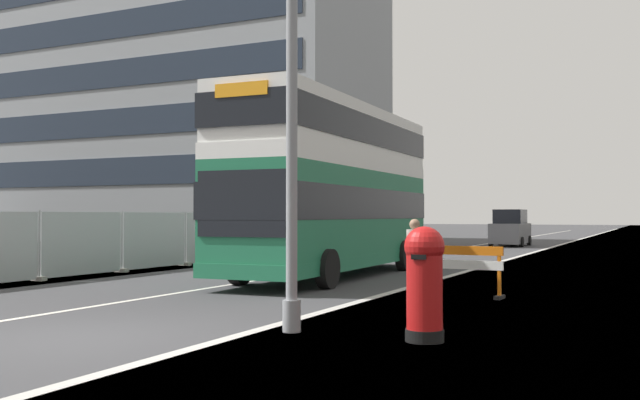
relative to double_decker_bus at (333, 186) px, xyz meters
name	(u,v)px	position (x,y,z in m)	size (l,w,h in m)	color
ground	(111,342)	(1.57, -11.34, -2.75)	(140.00, 280.00, 0.10)	#38383A
double_decker_bus	(333,186)	(0.00, 0.00, 0.00)	(3.08, 11.27, 5.08)	#1E6B47
lamppost_foreground	(292,40)	(3.67, -9.60, 1.91)	(0.29, 0.70, 9.71)	gray
red_pillar_postbox	(424,278)	(5.81, -9.52, -1.78)	(0.59, 0.59, 1.67)	black
roadworks_barrier	(464,265)	(4.90, -3.67, -1.97)	(1.77, 0.55, 1.15)	orange
construction_site_fence	(155,241)	(-6.85, 0.23, -1.76)	(0.44, 17.20, 1.98)	#A8AAAD
car_oncoming_near	(371,232)	(-4.69, 14.95, -1.71)	(2.09, 4.28, 2.11)	navy
car_receding_mid	(510,229)	(0.64, 24.01, -1.69)	(1.95, 4.16, 2.18)	slate
bare_tree_far_verge_near	(360,211)	(-11.03, 28.72, -0.59)	(2.35, 2.34, 4.44)	#4C3D2D
bare_tree_far_verge_mid	(245,204)	(-15.38, 19.94, -0.13)	(3.09, 3.01, 4.97)	#4C3D2D
pedestrian_at_kerb	(415,261)	(4.27, -5.26, -1.82)	(0.34, 0.34, 1.76)	#2D3342
backdrop_office_block	(189,86)	(-22.94, 24.24, 8.81)	(27.39, 13.23, 23.02)	gray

